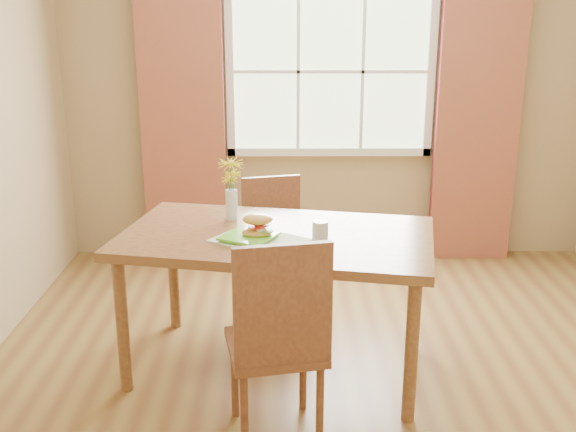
# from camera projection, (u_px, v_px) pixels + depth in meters

# --- Properties ---
(room) EXTENTS (4.24, 3.84, 2.74)m
(room) POSITION_uv_depth(u_px,v_px,m) (353.00, 134.00, 3.48)
(room) COLOR olive
(room) RESTS_ON ground
(window) EXTENTS (1.62, 0.06, 1.32)m
(window) POSITION_uv_depth(u_px,v_px,m) (330.00, 72.00, 5.22)
(window) COLOR beige
(window) RESTS_ON room
(curtain_left) EXTENTS (0.65, 0.08, 2.20)m
(curtain_left) POSITION_uv_depth(u_px,v_px,m) (183.00, 125.00, 5.25)
(curtain_left) COLOR maroon
(curtain_left) RESTS_ON room
(curtain_right) EXTENTS (0.65, 0.08, 2.20)m
(curtain_right) POSITION_uv_depth(u_px,v_px,m) (477.00, 125.00, 5.26)
(curtain_right) COLOR maroon
(curtain_right) RESTS_ON room
(dining_table) EXTENTS (1.81, 1.24, 0.81)m
(dining_table) POSITION_uv_depth(u_px,v_px,m) (276.00, 248.00, 3.65)
(dining_table) COLOR olive
(dining_table) RESTS_ON room
(chair_near) EXTENTS (0.51, 0.51, 1.04)m
(chair_near) POSITION_uv_depth(u_px,v_px,m) (279.00, 335.00, 3.03)
(chair_near) COLOR brown
(chair_near) RESTS_ON room
(chair_far) EXTENTS (0.47, 0.47, 0.93)m
(chair_far) POSITION_uv_depth(u_px,v_px,m) (275.00, 243.00, 4.39)
(chair_far) COLOR brown
(chair_far) RESTS_ON room
(placemat) EXTENTS (0.56, 0.53, 0.01)m
(placemat) POSITION_uv_depth(u_px,v_px,m) (260.00, 240.00, 3.51)
(placemat) COLOR beige
(placemat) RESTS_ON dining_table
(plate) EXTENTS (0.34, 0.34, 0.01)m
(plate) POSITION_uv_depth(u_px,v_px,m) (249.00, 238.00, 3.52)
(plate) COLOR #65CA32
(plate) RESTS_ON placemat
(croissant_sandwich) EXTENTS (0.17, 0.12, 0.12)m
(croissant_sandwich) POSITION_uv_depth(u_px,v_px,m) (258.00, 226.00, 3.51)
(croissant_sandwich) COLOR gold
(croissant_sandwich) RESTS_ON plate
(water_glass) EXTENTS (0.08, 0.08, 0.12)m
(water_glass) POSITION_uv_depth(u_px,v_px,m) (320.00, 233.00, 3.45)
(water_glass) COLOR silver
(water_glass) RESTS_ON dining_table
(flower_vase) EXTENTS (0.14, 0.14, 0.36)m
(flower_vase) POSITION_uv_depth(u_px,v_px,m) (231.00, 183.00, 3.81)
(flower_vase) COLOR silver
(flower_vase) RESTS_ON dining_table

